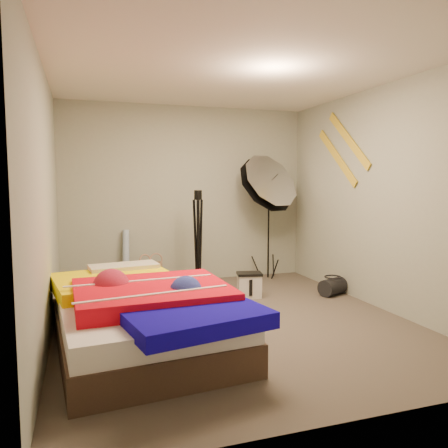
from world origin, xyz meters
name	(u,v)px	position (x,y,z in m)	size (l,w,h in m)	color
floor	(233,321)	(0.00, 0.00, 0.00)	(4.00, 4.00, 0.00)	brown
ceiling	(233,72)	(0.00, 0.00, 2.50)	(4.00, 4.00, 0.00)	silver
wall_back	(187,194)	(0.00, 2.00, 1.25)	(3.50, 3.50, 0.00)	#979D8C
wall_front	(349,214)	(0.00, -2.00, 1.25)	(3.50, 3.50, 0.00)	#979D8C
wall_left	(45,203)	(-1.75, 0.00, 1.25)	(4.00, 4.00, 0.00)	#979D8C
wall_right	(380,198)	(1.75, 0.00, 1.25)	(4.00, 4.00, 0.00)	#979D8C
tote_bag	(149,276)	(-0.61, 1.65, 0.18)	(0.35, 0.11, 0.35)	#9A7E5E
wrapping_roll	(126,258)	(-0.89, 1.87, 0.39)	(0.09, 0.09, 0.78)	#5C86BB
camera_case	(249,286)	(0.51, 0.84, 0.14)	(0.28, 0.20, 0.28)	beige
duffel_bag	(333,287)	(1.55, 0.59, 0.11)	(0.21, 0.21, 0.35)	black
wall_stripe_upper	(349,140)	(1.73, 0.60, 1.95)	(0.02, 1.10, 0.10)	gold
wall_stripe_lower	(337,157)	(1.73, 0.85, 1.75)	(0.02, 1.10, 0.10)	gold
bed	(144,314)	(-0.97, -0.42, 0.29)	(1.63, 2.25, 0.58)	#412D22
photo_umbrella	(266,186)	(1.07, 1.64, 1.38)	(1.03, 0.87, 1.92)	black
camera_tripod	(198,233)	(0.00, 1.37, 0.76)	(0.09, 0.09, 1.32)	black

